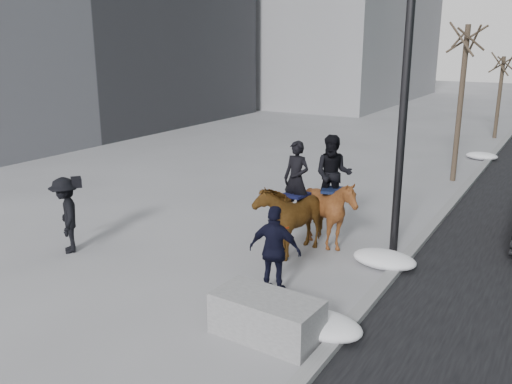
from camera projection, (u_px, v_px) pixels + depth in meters
The scene contains 11 objects.
ground at pixel (227, 274), 11.30m from camera, with size 120.00×120.00×0.00m, color gray.
curb at pixel (468, 185), 18.08m from camera, with size 0.25×90.00×0.12m, color gray.
planter at pixel (267, 317), 8.85m from camera, with size 1.78×0.89×0.71m, color gray.
tree_near at pixel (461, 97), 18.09m from camera, with size 1.20×1.20×5.79m, color #32251D, non-canonical shape.
tree_far at pixel (500, 93), 26.49m from camera, with size 1.20×1.20×4.41m, color #392A22, non-canonical shape.
mounted_left at pixel (293, 211), 12.37m from camera, with size 1.14×2.07×2.55m.
mounted_right at pixel (330, 204), 12.52m from camera, with size 1.80×1.92×2.66m.
feeder at pixel (275, 251), 10.24m from camera, with size 1.09×0.94×1.75m.
camera_crew at pixel (66, 215), 12.31m from camera, with size 1.29×1.21×1.75m.
lamppost at pixel (411, 26), 11.28m from camera, with size 0.25×1.50×9.09m.
snow_piles at pixel (412, 230), 13.41m from camera, with size 1.37×16.72×0.35m.
Camera 1 is at (5.86, -8.63, 4.71)m, focal length 38.00 mm.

